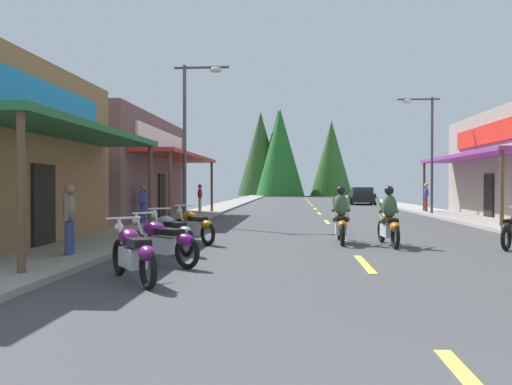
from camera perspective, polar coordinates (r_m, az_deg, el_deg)
The scene contains 19 objects.
ground at distance 31.21m, azimuth 6.77°, elevation -2.17°, with size 10.69×88.55×0.10m, color #424244.
sidewalk_left at distance 31.58m, azimuth -5.03°, elevation -1.94°, with size 2.23×88.55×0.12m, color gray.
sidewalk_right at distance 32.16m, azimuth 18.35°, elevation -1.93°, with size 2.23×88.55×0.12m, color #9E9991.
centerline_dashes at distance 34.25m, azimuth 6.53°, elevation -1.81°, with size 0.16×61.67×0.01m.
storefront_left_far at distance 25.51m, azimuth -17.51°, elevation 2.51°, with size 8.40×11.32×4.69m.
streetlamp_left at distance 20.89m, azimuth -6.96°, elevation 7.80°, with size 2.18×0.30×6.34m.
streetlamp_right at distance 28.45m, azimuth 18.12°, elevation 5.69°, with size 2.18×0.30×6.14m.
motorcycle_parked_left_0 at distance 8.76m, azimuth -13.35°, elevation -6.42°, with size 1.31×1.81×1.04m.
motorcycle_parked_left_1 at distance 10.44m, azimuth -10.33°, elevation -5.24°, with size 1.81×1.30×1.04m.
motorcycle_parked_left_2 at distance 12.29m, azimuth -9.41°, elevation -4.32°, with size 1.52×1.65×1.04m.
motorcycle_parked_left_3 at distance 14.21m, azimuth -6.87°, elevation -3.62°, with size 1.49×1.67×1.04m.
rider_cruising_lead at distance 13.94m, azimuth 14.37°, elevation -3.04°, with size 0.60×2.14×1.57m.
rider_cruising_trailing at distance 14.33m, azimuth 9.31°, elevation -2.92°, with size 0.60×2.14×1.57m.
pedestrian_by_shop at distance 20.41m, azimuth -12.34°, elevation -1.06°, with size 0.32×0.56×1.60m.
pedestrian_browsing at distance 11.64m, azimuth -19.84°, elevation -2.46°, with size 0.30×0.57×1.62m.
pedestrian_waiting at distance 30.34m, azimuth 18.20°, elevation -0.37°, with size 0.31×0.57×1.68m.
pedestrian_strolling at distance 27.91m, azimuth -6.18°, elevation -0.49°, with size 0.29×0.57×1.63m.
parked_car_curbside at distance 43.17m, azimuth 11.56°, elevation -0.37°, with size 2.20×4.37×1.40m.
treeline_backdrop at distance 75.60m, azimuth 3.03°, elevation 4.26°, with size 16.93×11.61×12.61m.
Camera 1 is at (-1.42, -1.86, 1.59)m, focal length 36.38 mm.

